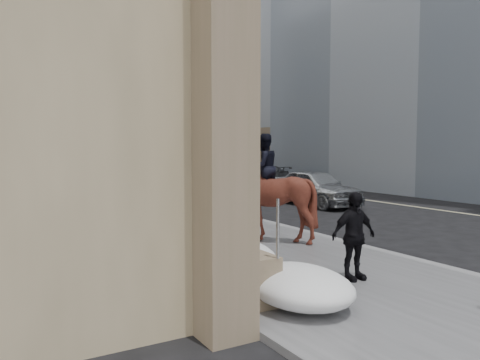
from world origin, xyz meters
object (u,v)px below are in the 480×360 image
mounted_horse_right (266,195)px  car_grey (262,175)px  pedestrian (354,236)px  car_silver (315,187)px  mounted_horse_left (193,210)px

mounted_horse_right → car_grey: mounted_horse_right is taller
pedestrian → car_silver: pedestrian is taller
pedestrian → mounted_horse_left: bearing=125.2°
car_grey → car_silver: bearing=63.8°
car_silver → car_grey: 11.36m
mounted_horse_left → mounted_horse_right: 2.44m
mounted_horse_right → car_silver: (6.35, 5.77, -0.54)m
car_silver → car_grey: (4.10, 10.60, -0.15)m
pedestrian → car_grey: (10.94, 20.03, -0.30)m
mounted_horse_right → car_silver: bearing=-140.1°
mounted_horse_right → car_silver: 8.60m
pedestrian → car_grey: size_ratio=0.37×
mounted_horse_right → mounted_horse_left: bearing=13.0°
mounted_horse_right → car_silver: size_ratio=0.60×
mounted_horse_left → car_grey: mounted_horse_left is taller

